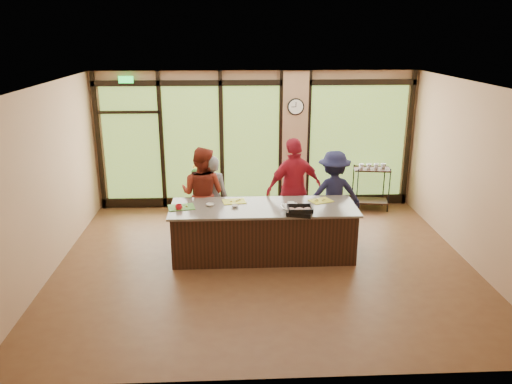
{
  "coord_description": "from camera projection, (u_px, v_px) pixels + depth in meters",
  "views": [
    {
      "loc": [
        -0.53,
        -7.76,
        3.79
      ],
      "look_at": [
        -0.12,
        0.4,
        1.15
      ],
      "focal_mm": 35.0,
      "sensor_mm": 36.0,
      "label": 1
    }
  ],
  "objects": [
    {
      "name": "prep_bowl_near",
      "position": [
        210.0,
        205.0,
        8.57
      ],
      "size": [
        0.14,
        0.14,
        0.04
      ],
      "primitive_type": "imported",
      "rotation": [
        0.0,
        0.0,
        0.02
      ],
      "color": "white",
      "rests_on": "countertop"
    },
    {
      "name": "mixing_bowl",
      "position": [
        292.0,
        208.0,
        8.35
      ],
      "size": [
        0.39,
        0.39,
        0.08
      ],
      "primitive_type": "imported",
      "rotation": [
        0.0,
        0.0,
        0.17
      ],
      "color": "silver",
      "rests_on": "countertop"
    },
    {
      "name": "cutting_board_left",
      "position": [
        181.0,
        207.0,
        8.5
      ],
      "size": [
        0.5,
        0.41,
        0.01
      ],
      "primitive_type": "cube",
      "rotation": [
        0.0,
        0.0,
        0.19
      ],
      "color": "#4A8D33",
      "rests_on": "countertop"
    },
    {
      "name": "bar_cart",
      "position": [
        371.0,
        182.0,
        10.94
      ],
      "size": [
        0.82,
        0.55,
        1.05
      ],
      "rotation": [
        0.0,
        0.0,
        -0.15
      ],
      "color": "black",
      "rests_on": "floor"
    },
    {
      "name": "cook_right",
      "position": [
        333.0,
        194.0,
        9.47
      ],
      "size": [
        1.11,
        0.68,
        1.68
      ],
      "primitive_type": "imported",
      "rotation": [
        0.0,
        0.0,
        3.19
      ],
      "color": "#191A39",
      "rests_on": "floor"
    },
    {
      "name": "cook_midleft",
      "position": [
        203.0,
        194.0,
        9.28
      ],
      "size": [
        1.07,
        0.96,
        1.79
      ],
      "primitive_type": "imported",
      "rotation": [
        0.0,
        0.0,
        2.74
      ],
      "color": "maroon",
      "rests_on": "floor"
    },
    {
      "name": "prep_bowl_far",
      "position": [
        291.0,
        203.0,
        8.7
      ],
      "size": [
        0.14,
        0.14,
        0.03
      ],
      "primitive_type": "imported",
      "rotation": [
        0.0,
        0.0,
        -0.25
      ],
      "color": "white",
      "rests_on": "countertop"
    },
    {
      "name": "cook_midright",
      "position": [
        294.0,
        189.0,
        9.37
      ],
      "size": [
        1.23,
        0.85,
        1.93
      ],
      "primitive_type": "imported",
      "rotation": [
        0.0,
        0.0,
        3.51
      ],
      "color": "#A7192B",
      "rests_on": "floor"
    },
    {
      "name": "countertop",
      "position": [
        263.0,
        207.0,
        8.57
      ],
      "size": [
        3.2,
        1.1,
        0.04
      ],
      "primitive_type": "cube",
      "color": "slate",
      "rests_on": "island_base"
    },
    {
      "name": "window_wall",
      "position": [
        263.0,
        145.0,
        10.95
      ],
      "size": [
        6.9,
        0.12,
        3.0
      ],
      "color": "tan",
      "rests_on": "floor"
    },
    {
      "name": "left_wall",
      "position": [
        46.0,
        182.0,
        7.94
      ],
      "size": [
        0.0,
        6.0,
        6.0
      ],
      "primitive_type": "plane",
      "rotation": [
        1.57,
        0.0,
        1.57
      ],
      "color": "tan",
      "rests_on": "floor"
    },
    {
      "name": "red_ramekin",
      "position": [
        179.0,
        207.0,
        8.39
      ],
      "size": [
        0.15,
        0.15,
        0.09
      ],
      "primitive_type": "imported",
      "rotation": [
        0.0,
        0.0,
        -0.3
      ],
      "color": "red",
      "rests_on": "countertop"
    },
    {
      "name": "wall_clock",
      "position": [
        296.0,
        107.0,
        10.63
      ],
      "size": [
        0.36,
        0.04,
        0.36
      ],
      "color": "black",
      "rests_on": "window_wall"
    },
    {
      "name": "floor",
      "position": [
        264.0,
        263.0,
        8.56
      ],
      "size": [
        7.0,
        7.0,
        0.0
      ],
      "primitive_type": "plane",
      "color": "brown",
      "rests_on": "ground"
    },
    {
      "name": "right_wall",
      "position": [
        475.0,
        176.0,
        8.27
      ],
      "size": [
        0.0,
        6.0,
        6.0
      ],
      "primitive_type": "plane",
      "rotation": [
        1.57,
        0.0,
        -1.57
      ],
      "color": "tan",
      "rests_on": "floor"
    },
    {
      "name": "back_wall",
      "position": [
        256.0,
        140.0,
        10.95
      ],
      "size": [
        7.0,
        0.0,
        7.0
      ],
      "primitive_type": "plane",
      "rotation": [
        1.57,
        0.0,
        0.0
      ],
      "color": "tan",
      "rests_on": "floor"
    },
    {
      "name": "cutting_board_center",
      "position": [
        234.0,
        201.0,
        8.8
      ],
      "size": [
        0.44,
        0.36,
        0.01
      ],
      "primitive_type": "cube",
      "rotation": [
        0.0,
        0.0,
        0.16
      ],
      "color": "gold",
      "rests_on": "countertop"
    },
    {
      "name": "ceiling",
      "position": [
        265.0,
        85.0,
        7.64
      ],
      "size": [
        7.0,
        7.0,
        0.0
      ],
      "primitive_type": "plane",
      "rotation": [
        3.14,
        0.0,
        0.0
      ],
      "color": "white",
      "rests_on": "back_wall"
    },
    {
      "name": "island_base",
      "position": [
        263.0,
        232.0,
        8.71
      ],
      "size": [
        3.1,
        1.0,
        0.88
      ],
      "primitive_type": "cube",
      "color": "black",
      "rests_on": "floor"
    },
    {
      "name": "flower_vase",
      "position": [
        203.0,
        181.0,
        10.0
      ],
      "size": [
        0.3,
        0.3,
        0.25
      ],
      "primitive_type": "imported",
      "rotation": [
        0.0,
        0.0,
        -0.32
      ],
      "color": "olive",
      "rests_on": "flower_stand"
    },
    {
      "name": "prep_bowl_mid",
      "position": [
        235.0,
        206.0,
        8.52
      ],
      "size": [
        0.13,
        0.13,
        0.04
      ],
      "primitive_type": "imported",
      "rotation": [
        0.0,
        0.0,
        -0.02
      ],
      "color": "white",
      "rests_on": "countertop"
    },
    {
      "name": "flower_stand",
      "position": [
        204.0,
        205.0,
        10.17
      ],
      "size": [
        0.4,
        0.4,
        0.8
      ],
      "primitive_type": "cube",
      "rotation": [
        0.0,
        0.0,
        -0.01
      ],
      "color": "black",
      "rests_on": "floor"
    },
    {
      "name": "cutting_board_right",
      "position": [
        321.0,
        201.0,
        8.83
      ],
      "size": [
        0.46,
        0.41,
        0.01
      ],
      "primitive_type": "cube",
      "rotation": [
        0.0,
        0.0,
        0.41
      ],
      "color": "gold",
      "rests_on": "countertop"
    },
    {
      "name": "roasting_pan",
      "position": [
        300.0,
        213.0,
        8.17
      ],
      "size": [
        0.48,
        0.42,
        0.07
      ],
      "primitive_type": "cube",
      "rotation": [
        0.0,
        0.0,
        -0.29
      ],
      "color": "black",
      "rests_on": "countertop"
    },
    {
      "name": "cook_left",
      "position": [
        213.0,
        197.0,
        9.37
      ],
      "size": [
        0.65,
        0.48,
        1.62
      ],
      "primitive_type": "imported",
      "rotation": [
        0.0,
        0.0,
        2.98
      ],
      "color": "slate",
      "rests_on": "floor"
    }
  ]
}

